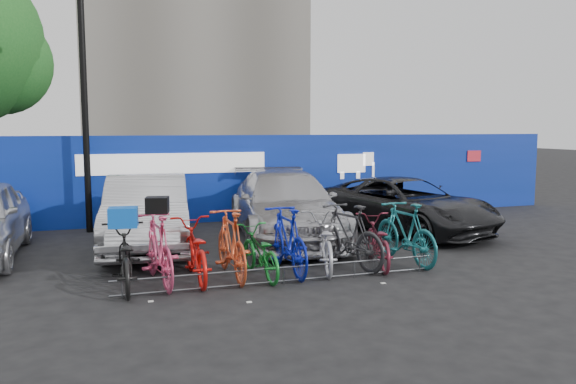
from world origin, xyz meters
name	(u,v)px	position (x,y,z in m)	size (l,w,h in m)	color
ground	(273,275)	(0.00, 0.00, 0.00)	(100.00, 100.00, 0.00)	black
hoarding	(211,179)	(0.01, 6.00, 1.20)	(22.00, 0.18, 2.40)	navy
lamppost	(84,100)	(-3.20, 5.40, 3.27)	(0.25, 0.50, 6.11)	black
bike_rack	(284,274)	(0.00, -0.60, 0.16)	(5.60, 0.03, 0.30)	#595B60
car_1	(147,212)	(-1.96, 2.99, 0.79)	(1.67, 4.78, 1.58)	#BABBC0
car_2	(285,206)	(1.20, 3.05, 0.79)	(2.21, 5.43, 1.58)	#B0B0B5
car_3	(405,205)	(4.28, 2.89, 0.68)	(2.27, 4.92, 1.37)	black
bike_0	(125,258)	(-2.53, -0.06, 0.51)	(0.67, 1.93, 1.02)	black
bike_1	(159,249)	(-1.99, 0.01, 0.60)	(0.57, 2.01, 1.21)	#DF416E
bike_2	(195,251)	(-1.38, 0.07, 0.52)	(0.69, 1.98, 1.04)	red
bike_3	(231,244)	(-0.75, 0.04, 0.60)	(0.57, 2.00, 1.20)	#D44D25
bike_4	(259,252)	(-0.28, -0.09, 0.45)	(0.60, 1.71, 0.90)	#137526
bike_5	(287,240)	(0.27, 0.03, 0.61)	(0.57, 2.02, 1.22)	#0C1AA7
bike_6	(323,242)	(0.97, 0.08, 0.52)	(0.69, 1.97, 1.03)	#A0A1A7
bike_7	(348,235)	(1.50, 0.12, 0.60)	(0.57, 2.01, 1.21)	#2A2A2D
bike_8	(377,241)	(2.03, -0.02, 0.48)	(0.64, 1.83, 0.96)	maroon
bike_9	(405,233)	(2.67, 0.05, 0.60)	(0.56, 2.00, 1.20)	#1A6B72
cargo_crate	(123,217)	(-2.53, -0.06, 1.18)	(0.45, 0.34, 0.32)	blue
cargo_topcase	(157,205)	(-1.99, 0.01, 1.34)	(0.36, 0.32, 0.27)	black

